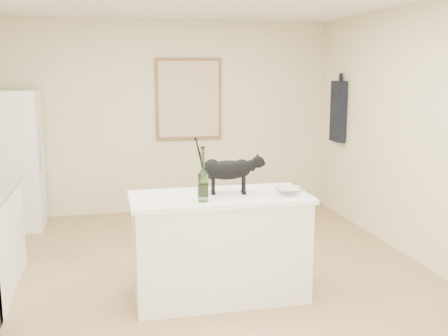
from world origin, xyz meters
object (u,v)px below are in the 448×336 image
fridge (12,160)px  black_cat (227,173)px  wine_bottle (203,177)px  glass_bowl (289,191)px

fridge → black_cat: fridge is taller
black_cat → wine_bottle: 0.33m
wine_bottle → glass_bowl: (0.75, 0.07, -0.17)m
fridge → wine_bottle: (1.88, -2.73, 0.24)m
wine_bottle → black_cat: bearing=41.7°
black_cat → glass_bowl: bearing=-9.4°
black_cat → wine_bottle: (-0.25, -0.22, 0.01)m
fridge → black_cat: (2.13, -2.51, 0.23)m
black_cat → wine_bottle: bearing=-130.4°
black_cat → fridge: bearing=138.1°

